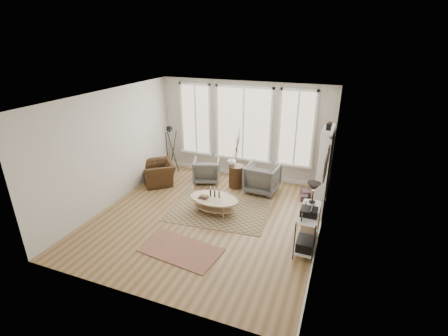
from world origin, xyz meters
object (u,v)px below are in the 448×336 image
at_px(armchair_left, 207,170).
at_px(armchair_right, 262,178).
at_px(low_shelf, 308,225).
at_px(side_table, 237,158).
at_px(coffee_table, 214,201).
at_px(accent_chair, 159,173).
at_px(bookcase, 325,163).

xyz_separation_m(armchair_left, armchair_right, (1.73, -0.06, 0.05)).
distance_m(low_shelf, side_table, 3.19).
relative_size(coffee_table, armchair_right, 1.46).
bearing_deg(low_shelf, armchair_left, 145.56).
height_order(low_shelf, armchair_left, low_shelf).
bearing_deg(low_shelf, accent_chair, 160.20).
xyz_separation_m(armchair_right, accent_chair, (-2.99, -0.54, -0.08)).
relative_size(low_shelf, armchair_left, 1.70).
bearing_deg(armchair_left, side_table, 158.29).
relative_size(low_shelf, accent_chair, 1.32).
height_order(coffee_table, side_table, side_table).
bearing_deg(armchair_left, bookcase, 165.91).
bearing_deg(armchair_left, low_shelf, 126.45).
bearing_deg(bookcase, armchair_left, -174.98).
bearing_deg(coffee_table, low_shelf, -14.58).
bearing_deg(side_table, low_shelf, -43.58).
distance_m(bookcase, coffee_table, 3.13).
bearing_deg(side_table, coffee_table, -91.51).
xyz_separation_m(armchair_right, side_table, (-0.77, 0.02, 0.47)).
xyz_separation_m(coffee_table, armchair_left, (-0.91, 1.62, 0.04)).
distance_m(coffee_table, side_table, 1.68).
height_order(bookcase, low_shelf, bookcase).
distance_m(armchair_right, side_table, 0.90).
relative_size(bookcase, accent_chair, 2.09).
bearing_deg(low_shelf, bookcase, 88.72).
bearing_deg(side_table, bookcase, 8.07).
xyz_separation_m(armchair_left, accent_chair, (-1.27, -0.60, -0.03)).
distance_m(low_shelf, coffee_table, 2.43).
distance_m(bookcase, armchair_right, 1.71).
bearing_deg(accent_chair, side_table, 62.35).
height_order(bookcase, side_table, bookcase).
xyz_separation_m(bookcase, coffee_table, (-2.40, -1.91, -0.65)).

